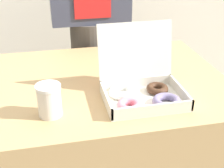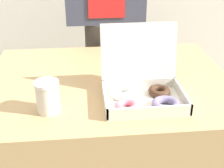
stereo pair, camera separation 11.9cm
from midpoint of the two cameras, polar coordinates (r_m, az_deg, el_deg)
table at (r=1.59m, az=-3.38°, el=-11.59°), size 1.08×0.84×0.76m
donut_box at (r=1.21m, az=2.68°, el=-0.96°), size 0.31×0.29×0.27m
coffee_cup at (r=1.14m, az=-14.37°, el=-2.97°), size 0.09×0.09×0.12m
person_customer at (r=1.91m, az=-5.85°, el=12.75°), size 0.46×0.25×1.66m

